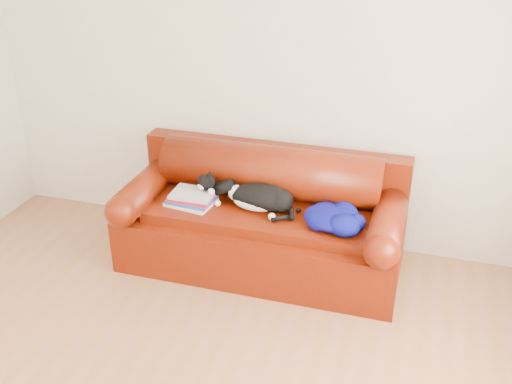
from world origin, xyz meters
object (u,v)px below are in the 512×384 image
book_stack (192,198)px  cat (260,198)px  blanket (333,217)px  sofa_base (261,237)px

book_stack → cat: (0.51, 0.07, 0.05)m
cat → blanket: size_ratio=1.31×
book_stack → cat: size_ratio=0.55×
book_stack → blanket: blanket is taller
cat → blanket: 0.56m
sofa_base → blanket: blanket is taller
book_stack → cat: bearing=7.4°
sofa_base → book_stack: size_ratio=5.68×
blanket → sofa_base: bearing=168.3°
book_stack → blanket: bearing=-0.6°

